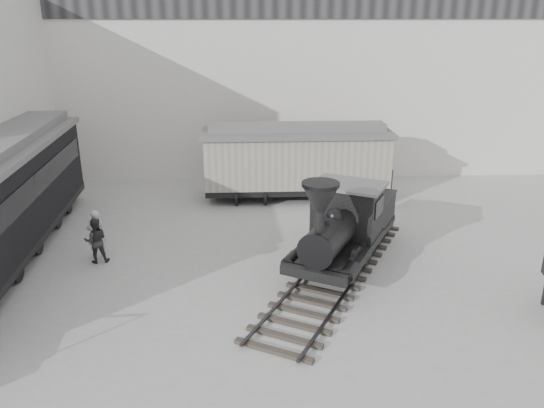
{
  "coord_description": "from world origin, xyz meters",
  "views": [
    {
      "loc": [
        -1.4,
        -13.21,
        8.16
      ],
      "look_at": [
        -0.6,
        4.06,
        2.0
      ],
      "focal_mm": 35.0,
      "sensor_mm": 36.0,
      "label": 1
    }
  ],
  "objects_px": {
    "locomotive": "(343,230)",
    "visitor_b": "(96,240)",
    "boxcar": "(296,160)",
    "visitor_a": "(96,234)"
  },
  "relations": [
    {
      "from": "boxcar",
      "to": "visitor_a",
      "type": "height_order",
      "value": "boxcar"
    },
    {
      "from": "visitor_a",
      "to": "locomotive",
      "type": "bearing_deg",
      "value": 143.27
    },
    {
      "from": "visitor_a",
      "to": "boxcar",
      "type": "bearing_deg",
      "value": -170.46
    },
    {
      "from": "visitor_a",
      "to": "visitor_b",
      "type": "bearing_deg",
      "value": 71.19
    },
    {
      "from": "locomotive",
      "to": "boxcar",
      "type": "height_order",
      "value": "locomotive"
    },
    {
      "from": "visitor_b",
      "to": "locomotive",
      "type": "bearing_deg",
      "value": 162.74
    },
    {
      "from": "boxcar",
      "to": "visitor_b",
      "type": "height_order",
      "value": "boxcar"
    },
    {
      "from": "visitor_a",
      "to": "visitor_b",
      "type": "relative_size",
      "value": 1.11
    },
    {
      "from": "boxcar",
      "to": "visitor_a",
      "type": "distance_m",
      "value": 9.92
    },
    {
      "from": "locomotive",
      "to": "visitor_b",
      "type": "distance_m",
      "value": 8.54
    }
  ]
}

